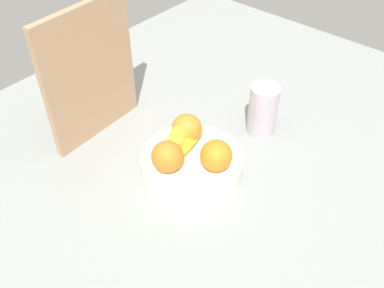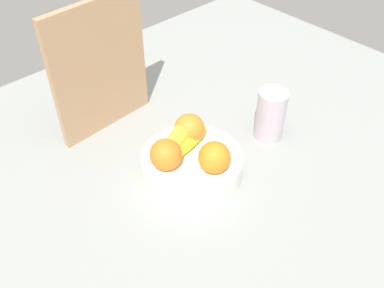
# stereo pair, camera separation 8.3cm
# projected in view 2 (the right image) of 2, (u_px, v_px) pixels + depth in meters

# --- Properties ---
(ground_plane) EXTENTS (1.80, 1.40, 0.03)m
(ground_plane) POSITION_uv_depth(u_px,v_px,m) (193.00, 181.00, 1.07)
(ground_plane) COLOR gray
(fruit_bowl) EXTENTS (0.25, 0.25, 0.06)m
(fruit_bowl) POSITION_uv_depth(u_px,v_px,m) (192.00, 165.00, 1.05)
(fruit_bowl) COLOR white
(fruit_bowl) RESTS_ON ground_plane
(orange_front_left) EXTENTS (0.08, 0.08, 0.08)m
(orange_front_left) POSITION_uv_depth(u_px,v_px,m) (214.00, 157.00, 0.97)
(orange_front_left) COLOR orange
(orange_front_left) RESTS_ON fruit_bowl
(orange_front_right) EXTENTS (0.08, 0.08, 0.08)m
(orange_front_right) POSITION_uv_depth(u_px,v_px,m) (189.00, 128.00, 1.05)
(orange_front_right) COLOR orange
(orange_front_right) RESTS_ON fruit_bowl
(orange_center) EXTENTS (0.08, 0.08, 0.08)m
(orange_center) POSITION_uv_depth(u_px,v_px,m) (166.00, 155.00, 0.98)
(orange_center) COLOR orange
(orange_center) RESTS_ON fruit_bowl
(banana_bunch) EXTENTS (0.18, 0.11, 0.06)m
(banana_bunch) POSITION_uv_depth(u_px,v_px,m) (181.00, 140.00, 1.03)
(banana_bunch) COLOR yellow
(banana_bunch) RESTS_ON fruit_bowl
(cutting_board) EXTENTS (0.28, 0.03, 0.36)m
(cutting_board) POSITION_uv_depth(u_px,v_px,m) (100.00, 68.00, 1.10)
(cutting_board) COLOR tan
(cutting_board) RESTS_ON ground_plane
(thermos_tumbler) EXTENTS (0.08, 0.08, 0.14)m
(thermos_tumbler) POSITION_uv_depth(u_px,v_px,m) (271.00, 115.00, 1.13)
(thermos_tumbler) COLOR #C0B2BF
(thermos_tumbler) RESTS_ON ground_plane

